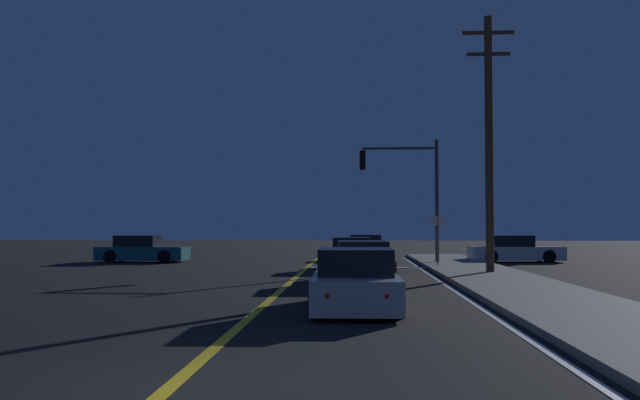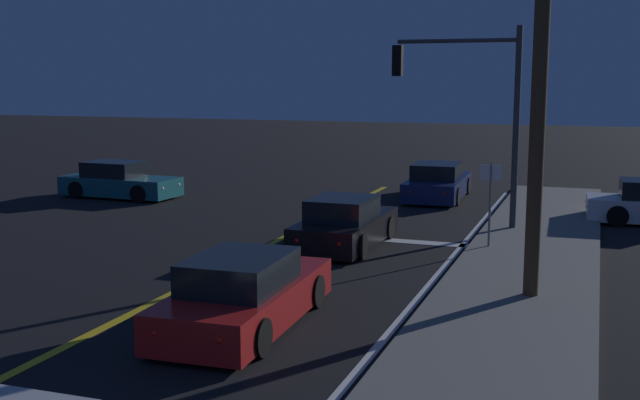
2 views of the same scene
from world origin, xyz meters
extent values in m
plane|color=black|center=(0.00, 0.00, 0.00)|extent=(160.00, 160.00, 0.00)
cube|color=slate|center=(6.73, 12.44, 0.07)|extent=(3.20, 44.80, 0.15)
cube|color=gold|center=(0.00, 12.44, 0.01)|extent=(0.20, 42.31, 0.01)
cube|color=white|center=(4.88, 12.44, 0.01)|extent=(0.16, 42.31, 0.01)
cube|color=white|center=(2.56, 23.39, 0.01)|extent=(5.13, 0.50, 0.01)
cube|color=#B2B5BA|center=(2.10, 7.84, 0.44)|extent=(1.87, 4.54, 0.68)
cube|color=black|center=(2.10, 7.57, 1.04)|extent=(1.58, 2.10, 0.60)
cylinder|color=black|center=(1.23, 9.22, 0.32)|extent=(0.23, 0.64, 0.64)
cylinder|color=black|center=(2.92, 9.25, 0.32)|extent=(0.23, 0.64, 0.64)
cylinder|color=black|center=(1.27, 6.43, 0.32)|extent=(0.23, 0.64, 0.64)
cylinder|color=black|center=(2.96, 6.45, 0.32)|extent=(0.23, 0.64, 0.64)
sphere|color=#FFF4CC|center=(1.51, 10.03, 0.52)|extent=(0.18, 0.18, 0.18)
sphere|color=#FFF4CC|center=(2.62, 10.04, 0.52)|extent=(0.18, 0.18, 0.18)
sphere|color=red|center=(1.57, 5.62, 0.52)|extent=(0.14, 0.14, 0.14)
sphere|color=red|center=(2.69, 5.64, 0.52)|extent=(0.14, 0.14, 0.14)
cube|color=black|center=(1.95, 22.30, 0.44)|extent=(1.79, 4.25, 0.68)
cube|color=black|center=(1.95, 22.05, 1.04)|extent=(1.53, 1.96, 0.60)
cylinder|color=black|center=(1.15, 23.63, 0.32)|extent=(0.23, 0.64, 0.64)
cylinder|color=black|center=(2.78, 23.61, 0.32)|extent=(0.23, 0.64, 0.64)
cylinder|color=black|center=(1.12, 21.00, 0.32)|extent=(0.23, 0.64, 0.64)
cylinder|color=black|center=(2.76, 20.98, 0.32)|extent=(0.23, 0.64, 0.64)
sphere|color=#FFF4CC|center=(1.43, 24.37, 0.52)|extent=(0.18, 0.18, 0.18)
sphere|color=#FFF4CC|center=(2.52, 24.36, 0.52)|extent=(0.18, 0.18, 0.18)
sphere|color=red|center=(1.39, 20.24, 0.52)|extent=(0.14, 0.14, 0.14)
sphere|color=red|center=(2.48, 20.23, 0.52)|extent=(0.14, 0.14, 0.14)
cube|color=maroon|center=(2.33, 15.32, 0.44)|extent=(1.96, 4.68, 0.68)
cube|color=black|center=(2.34, 15.04, 1.04)|extent=(1.62, 2.18, 0.60)
cylinder|color=black|center=(1.44, 16.72, 0.32)|extent=(0.24, 0.65, 0.64)
cylinder|color=black|center=(3.12, 16.78, 0.32)|extent=(0.24, 0.65, 0.64)
cylinder|color=black|center=(1.54, 13.86, 0.32)|extent=(0.24, 0.65, 0.64)
cylinder|color=black|center=(3.22, 13.92, 0.32)|extent=(0.24, 0.65, 0.64)
sphere|color=#FFF4CC|center=(1.70, 17.55, 0.52)|extent=(0.18, 0.18, 0.18)
sphere|color=#FFF4CC|center=(2.81, 17.59, 0.52)|extent=(0.18, 0.18, 0.18)
sphere|color=red|center=(1.85, 13.04, 0.52)|extent=(0.14, 0.14, 0.14)
sphere|color=red|center=(2.97, 13.08, 0.52)|extent=(0.14, 0.14, 0.14)
cube|color=navy|center=(2.63, 31.35, 0.44)|extent=(2.03, 4.71, 0.68)
cube|color=black|center=(2.64, 31.08, 1.04)|extent=(1.68, 2.19, 0.60)
cylinder|color=black|center=(1.71, 32.77, 0.32)|extent=(0.24, 0.65, 0.64)
cylinder|color=black|center=(3.46, 32.82, 0.32)|extent=(0.24, 0.65, 0.64)
cylinder|color=black|center=(1.80, 29.89, 0.32)|extent=(0.24, 0.65, 0.64)
cylinder|color=black|center=(3.55, 29.94, 0.32)|extent=(0.24, 0.65, 0.64)
sphere|color=#FFF4CC|center=(1.98, 33.60, 0.52)|extent=(0.18, 0.18, 0.18)
sphere|color=#FFF4CC|center=(3.14, 33.64, 0.52)|extent=(0.18, 0.18, 0.18)
sphere|color=red|center=(2.12, 29.06, 0.52)|extent=(0.14, 0.14, 0.14)
sphere|color=red|center=(3.28, 29.10, 0.52)|extent=(0.14, 0.14, 0.14)
cube|color=#195960|center=(-8.58, 27.59, 0.44)|extent=(4.50, 1.90, 0.68)
cube|color=black|center=(-8.85, 27.60, 1.04)|extent=(2.10, 1.56, 0.60)
cylinder|color=black|center=(-7.18, 28.34, 0.32)|extent=(0.65, 0.25, 0.64)
cylinder|color=black|center=(-7.24, 26.74, 0.32)|extent=(0.65, 0.25, 0.64)
cylinder|color=black|center=(-9.92, 28.45, 0.32)|extent=(0.65, 0.25, 0.64)
cylinder|color=black|center=(-9.98, 26.85, 0.32)|extent=(0.65, 0.25, 0.64)
sphere|color=#FFF4CC|center=(-6.41, 28.04, 0.52)|extent=(0.18, 0.18, 0.18)
sphere|color=#FFF4CC|center=(-6.45, 26.97, 0.52)|extent=(0.18, 0.18, 0.18)
sphere|color=red|center=(-10.72, 28.21, 0.52)|extent=(0.14, 0.14, 0.14)
sphere|color=red|center=(-10.77, 27.15, 0.52)|extent=(0.14, 0.14, 0.14)
cube|color=silver|center=(10.19, 28.55, 0.44)|extent=(4.65, 1.94, 0.68)
cube|color=black|center=(9.91, 28.54, 1.04)|extent=(2.17, 1.58, 0.60)
cylinder|color=black|center=(11.57, 29.42, 0.32)|extent=(0.65, 0.25, 0.64)
cylinder|color=black|center=(11.64, 27.81, 0.32)|extent=(0.65, 0.25, 0.64)
cylinder|color=black|center=(8.73, 29.30, 0.32)|extent=(0.65, 0.25, 0.64)
cylinder|color=black|center=(8.80, 27.68, 0.32)|extent=(0.65, 0.25, 0.64)
sphere|color=#FFF4CC|center=(12.39, 29.19, 0.52)|extent=(0.18, 0.18, 0.18)
sphere|color=#FFF4CC|center=(12.44, 28.12, 0.52)|extent=(0.18, 0.18, 0.18)
sphere|color=red|center=(7.92, 28.99, 0.52)|extent=(0.14, 0.14, 0.14)
sphere|color=red|center=(7.97, 27.92, 0.52)|extent=(0.14, 0.14, 0.14)
cylinder|color=#38383D|center=(5.93, 25.69, 2.93)|extent=(0.18, 0.18, 5.87)
cylinder|color=#38383D|center=(4.19, 25.69, 5.47)|extent=(3.47, 0.12, 0.12)
cube|color=black|center=(2.45, 25.69, 4.92)|extent=(0.28, 0.28, 0.90)
sphere|color=red|center=(2.45, 25.69, 5.19)|extent=(0.22, 0.22, 0.22)
sphere|color=#4C2D05|center=(2.45, 25.69, 4.92)|extent=(0.22, 0.22, 0.22)
sphere|color=#0A3814|center=(2.45, 25.69, 4.65)|extent=(0.22, 0.22, 0.22)
cylinder|color=#4C3823|center=(7.03, 18.56, 4.78)|extent=(0.30, 0.30, 9.57)
cube|color=#4C3823|center=(7.03, 18.56, 8.97)|extent=(1.89, 0.12, 0.12)
cube|color=#4C3823|center=(7.03, 18.56, 8.17)|extent=(1.58, 0.12, 0.12)
cylinder|color=slate|center=(5.63, 22.89, 1.15)|extent=(0.06, 0.06, 2.29)
cube|color=white|center=(5.63, 22.89, 2.04)|extent=(0.56, 0.10, 0.40)
camera|label=1|loc=(2.09, -7.72, 1.83)|focal=39.90mm
camera|label=2|loc=(8.15, 3.03, 4.40)|focal=43.70mm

